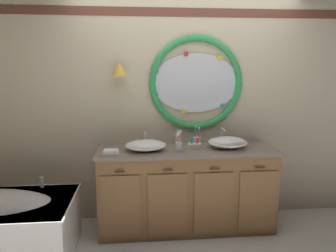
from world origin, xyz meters
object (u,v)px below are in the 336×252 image
at_px(toiletry_basket, 194,146).
at_px(sink_basin_right, 227,142).
at_px(toothbrush_holder_left, 179,146).
at_px(folded_hand_towel, 111,152).
at_px(toothbrush_holder_right, 197,140).
at_px(sink_basin_left, 146,145).
at_px(soap_dispenser, 178,138).

bearing_deg(toiletry_basket, sink_basin_right, -0.96).
distance_m(toothbrush_holder_left, toiletry_basket, 0.21).
xyz_separation_m(toothbrush_holder_left, folded_hand_towel, (-0.68, -0.04, -0.04)).
bearing_deg(toothbrush_holder_right, toiletry_basket, -109.80).
bearing_deg(sink_basin_left, sink_basin_right, 0.00).
bearing_deg(sink_basin_left, toothbrush_holder_left, -16.27).
height_order(sink_basin_right, toiletry_basket, sink_basin_right).
bearing_deg(soap_dispenser, toiletry_basket, -53.69).
distance_m(sink_basin_left, soap_dispenser, 0.42).
distance_m(toothbrush_holder_left, soap_dispenser, 0.31).
distance_m(toothbrush_holder_left, folded_hand_towel, 0.69).
xyz_separation_m(soap_dispenser, folded_hand_towel, (-0.71, -0.34, -0.05)).
relative_size(soap_dispenser, folded_hand_towel, 1.16).
xyz_separation_m(sink_basin_left, folded_hand_towel, (-0.35, -0.14, -0.03)).
bearing_deg(toothbrush_holder_right, sink_basin_right, -28.90).
distance_m(sink_basin_right, folded_hand_towel, 1.22).
distance_m(sink_basin_left, toothbrush_holder_left, 0.35).
relative_size(toothbrush_holder_left, toothbrush_holder_right, 1.04).
relative_size(sink_basin_left, toothbrush_holder_right, 1.96).
height_order(sink_basin_left, sink_basin_right, sink_basin_right).
bearing_deg(sink_basin_right, folded_hand_towel, -173.64).
height_order(soap_dispenser, toiletry_basket, soap_dispenser).
distance_m(sink_basin_left, toothbrush_holder_right, 0.59).
relative_size(toothbrush_holder_left, toiletry_basket, 1.69).
distance_m(sink_basin_left, toiletry_basket, 0.51).
bearing_deg(folded_hand_towel, toothbrush_holder_right, 18.05).
bearing_deg(toothbrush_holder_left, toiletry_basket, 30.07).
bearing_deg(sink_basin_right, toothbrush_holder_left, -169.61).
xyz_separation_m(sink_basin_left, soap_dispenser, (0.37, 0.21, 0.02)).
relative_size(soap_dispenser, toiletry_basket, 1.32).
bearing_deg(soap_dispenser, toothbrush_holder_right, -11.89).
distance_m(sink_basin_left, folded_hand_towel, 0.37).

